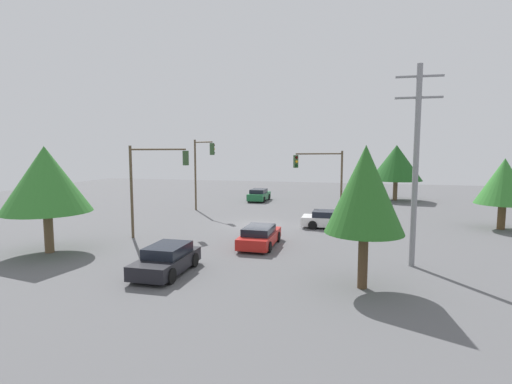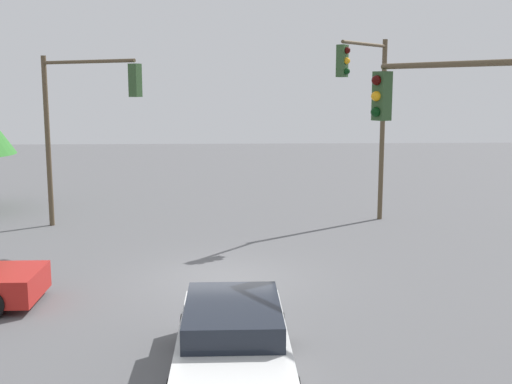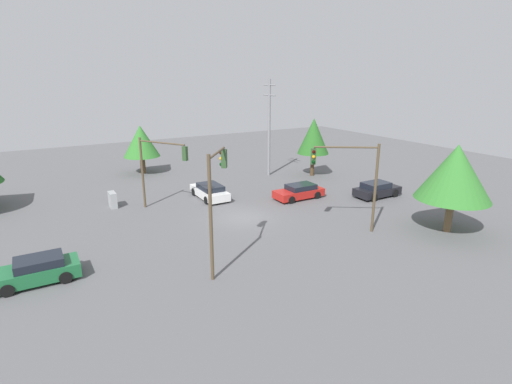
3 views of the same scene
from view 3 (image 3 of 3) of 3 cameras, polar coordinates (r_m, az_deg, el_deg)
The scene contains 13 objects.
ground_plane at distance 30.22m, azimuth -1.80°, elevation -3.66°, with size 80.00×80.00×0.00m, color #5B5B5E.
sedan_white at distance 34.88m, azimuth -6.63°, elevation 0.11°, with size 4.53×2.02×1.28m.
sedan_green at distance 23.89m, azimuth -28.86°, elevation -9.81°, with size 1.93×4.18×1.35m.
sedan_dark at distance 36.63m, azimuth 16.87°, elevation 0.33°, with size 1.98×4.18×1.33m.
sedan_red at distance 34.81m, azimuth 6.18°, elevation 0.06°, with size 1.95×4.37×1.24m.
traffic_signal_main at distance 27.15m, azimuth 13.28°, elevation 2.85°, with size 2.61×3.82×6.08m.
traffic_signal_cross at distance 21.08m, azimuth -5.74°, elevation 0.26°, with size 2.77×2.31×6.72m.
traffic_signal_aux at distance 31.51m, azimuth -13.57°, elevation 4.23°, with size 3.98×2.63×5.69m.
utility_pole_tall at distance 41.86m, azimuth 1.88°, elevation 9.45°, with size 2.20×0.28×9.94m.
electrical_cabinet at distance 34.30m, azimuth -19.80°, elevation -1.06°, with size 1.17×0.51×1.27m, color #9EA0A3.
tree_right at distance 44.63m, azimuth -16.12°, elevation 6.97°, with size 3.83×3.83×5.20m.
tree_far at distance 42.25m, azimuth 8.21°, elevation 7.88°, with size 3.28×3.28×6.05m.
tree_corner at distance 29.49m, azimuth 26.56°, elevation 2.51°, with size 4.87×4.87×6.04m.
Camera 3 is at (24.99, -13.41, 10.43)m, focal length 28.00 mm.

